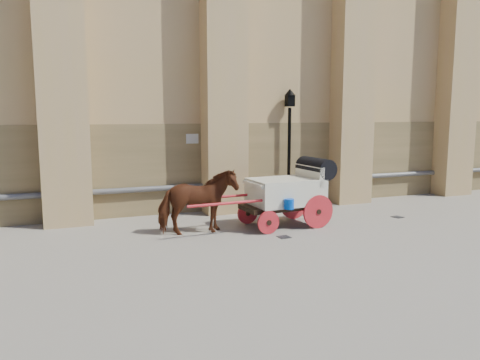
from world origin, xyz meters
name	(u,v)px	position (x,y,z in m)	size (l,w,h in m)	color
ground	(301,234)	(0.00, 0.00, 0.00)	(90.00, 90.00, 0.00)	gray
horse	(198,202)	(-2.66, 1.11, 0.90)	(0.97, 2.14, 1.81)	#5B2A15
carriage	(290,190)	(0.21, 1.11, 1.08)	(4.63, 1.70, 2.00)	black
street_lamp	(289,144)	(1.50, 3.73, 2.24)	(0.39, 0.39, 4.20)	black
drain_grate_near	(284,237)	(-0.59, -0.10, 0.01)	(0.32, 0.32, 0.01)	black
drain_grate_far	(397,217)	(3.96, 0.80, 0.01)	(0.32, 0.32, 0.01)	black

